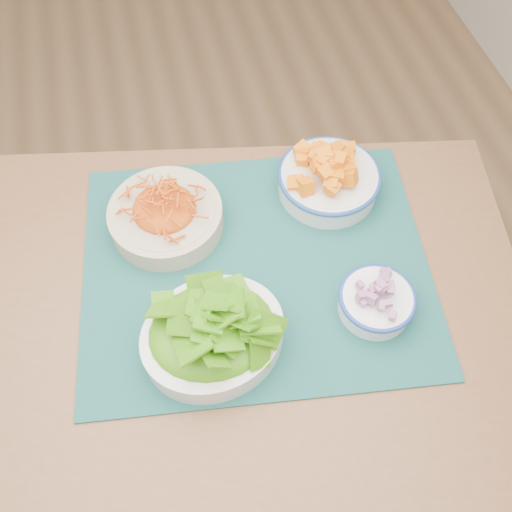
{
  "coord_description": "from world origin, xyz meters",
  "views": [
    {
      "loc": [
        0.31,
        -0.72,
        1.59
      ],
      "look_at": [
        0.43,
        -0.22,
        0.78
      ],
      "focal_mm": 40.0,
      "sensor_mm": 36.0,
      "label": 1
    }
  ],
  "objects_px": {
    "placemat": "(256,266)",
    "lettuce_bowl": "(212,331)",
    "carrot_bowl": "(165,213)",
    "squash_bowl": "(330,174)",
    "onion_bowl": "(377,299)",
    "table": "(214,336)"
  },
  "relations": [
    {
      "from": "placemat",
      "to": "lettuce_bowl",
      "type": "bearing_deg",
      "value": -120.6
    },
    {
      "from": "carrot_bowl",
      "to": "lettuce_bowl",
      "type": "bearing_deg",
      "value": -82.06
    },
    {
      "from": "squash_bowl",
      "to": "onion_bowl",
      "type": "bearing_deg",
      "value": -90.41
    },
    {
      "from": "onion_bowl",
      "to": "lettuce_bowl",
      "type": "bearing_deg",
      "value": 179.75
    },
    {
      "from": "carrot_bowl",
      "to": "squash_bowl",
      "type": "xyz_separation_m",
      "value": [
        0.3,
        0.01,
        0.01
      ]
    },
    {
      "from": "squash_bowl",
      "to": "lettuce_bowl",
      "type": "height_order",
      "value": "lettuce_bowl"
    },
    {
      "from": "table",
      "to": "lettuce_bowl",
      "type": "height_order",
      "value": "lettuce_bowl"
    },
    {
      "from": "carrot_bowl",
      "to": "placemat",
      "type": "bearing_deg",
      "value": -42.22
    },
    {
      "from": "carrot_bowl",
      "to": "onion_bowl",
      "type": "bearing_deg",
      "value": -39.48
    },
    {
      "from": "carrot_bowl",
      "to": "squash_bowl",
      "type": "height_order",
      "value": "squash_bowl"
    },
    {
      "from": "carrot_bowl",
      "to": "lettuce_bowl",
      "type": "xyz_separation_m",
      "value": [
        0.03,
        -0.25,
        0.01
      ]
    },
    {
      "from": "carrot_bowl",
      "to": "squash_bowl",
      "type": "bearing_deg",
      "value": 1.6
    },
    {
      "from": "carrot_bowl",
      "to": "lettuce_bowl",
      "type": "relative_size",
      "value": 0.97
    },
    {
      "from": "placemat",
      "to": "table",
      "type": "bearing_deg",
      "value": -140.06
    },
    {
      "from": "table",
      "to": "carrot_bowl",
      "type": "distance_m",
      "value": 0.24
    },
    {
      "from": "squash_bowl",
      "to": "table",
      "type": "bearing_deg",
      "value": -144.31
    },
    {
      "from": "lettuce_bowl",
      "to": "onion_bowl",
      "type": "xyz_separation_m",
      "value": [
        0.27,
        -0.0,
        -0.02
      ]
    },
    {
      "from": "table",
      "to": "placemat",
      "type": "distance_m",
      "value": 0.16
    },
    {
      "from": "table",
      "to": "carrot_bowl",
      "type": "height_order",
      "value": "carrot_bowl"
    },
    {
      "from": "placemat",
      "to": "onion_bowl",
      "type": "bearing_deg",
      "value": -29.43
    },
    {
      "from": "placemat",
      "to": "squash_bowl",
      "type": "relative_size",
      "value": 3.12
    },
    {
      "from": "squash_bowl",
      "to": "onion_bowl",
      "type": "relative_size",
      "value": 1.45
    }
  ]
}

